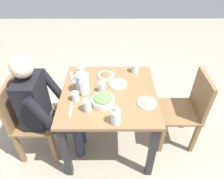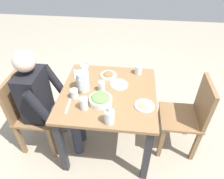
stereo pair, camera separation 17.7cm
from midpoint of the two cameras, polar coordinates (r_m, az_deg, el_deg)
The scene contains 20 objects.
ground_plane at distance 2.44m, azimuth 1.30°, elevation -14.16°, with size 8.00×8.00×0.00m, color #9E937F.
dining_table at distance 1.99m, azimuth 1.55°, elevation -3.56°, with size 0.89×0.89×0.73m.
chair_near at distance 2.21m, azimuth -20.19°, elevation -5.45°, with size 0.40×0.40×0.87m.
chair_far at distance 2.21m, azimuth 23.11°, elevation -6.41°, with size 0.40×0.40×0.87m.
diner_near at distance 2.03m, azimuth -15.89°, elevation -3.11°, with size 0.48×0.53×1.17m.
water_pitcher at distance 1.89m, azimuth -5.56°, elevation 2.27°, with size 0.16×0.12×0.19m.
salad_bowl at distance 1.77m, azimuth -0.36°, elevation -2.80°, with size 0.20×0.20×0.09m.
plate_yoghurt at distance 1.99m, azimuth 4.53°, elevation 1.55°, with size 0.17×0.17×0.05m.
plate_fries at distance 1.79m, azimuth 11.91°, elevation -4.35°, with size 0.17×0.17×0.05m.
plate_rice_curry at distance 2.11m, azimuth 1.38°, elevation 4.12°, with size 0.17×0.17×0.04m.
water_glass_near_left at distance 1.71m, azimuth -4.98°, elevation -4.04°, with size 0.07×0.07×0.11m, color silver.
water_glass_near_right at distance 2.16m, azimuth 9.76°, elevation 5.39°, with size 0.08×0.08×0.09m, color silver.
water_glass_far_left at distance 2.15m, azimuth -5.44°, elevation 5.56°, with size 0.07×0.07×0.09m, color silver.
water_glass_far_right at distance 1.89m, azimuth -0.26°, elevation 0.81°, with size 0.06×0.06×0.10m, color silver.
water_glass_by_pitcher at distance 1.84m, azimuth -7.82°, elevation -1.28°, with size 0.07×0.07×0.09m, color silver.
oil_carafe at distance 1.59m, azimuth 2.49°, elevation -7.93°, with size 0.08×0.08×0.16m.
salt_shaker at distance 2.25m, azimuth -4.70°, elevation 6.85°, with size 0.03×0.03×0.05m.
fork_near at distance 2.16m, azimuth -7.94°, elevation 4.21°, with size 0.17×0.03×0.01m, color silver.
knife_near at distance 1.78m, azimuth -9.44°, elevation -4.68°, with size 0.18×0.02×0.01m, color silver.
fork_far at distance 2.06m, azimuth -7.10°, elevation 2.39°, with size 0.17×0.03×0.01m, color silver.
Camera 2 is at (1.46, 0.20, 1.95)m, focal length 32.68 mm.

